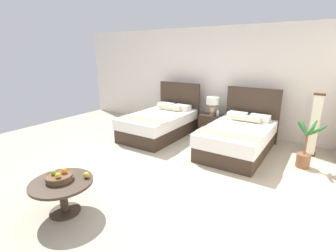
# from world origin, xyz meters

# --- Properties ---
(ground_plane) EXTENTS (9.54, 9.45, 0.02)m
(ground_plane) POSITION_xyz_m (0.00, 0.00, -0.01)
(ground_plane) COLOR #AEA28B
(wall_back) EXTENTS (9.54, 0.12, 2.79)m
(wall_back) POSITION_xyz_m (0.00, 2.92, 1.40)
(wall_back) COLOR silver
(wall_back) RESTS_ON ground
(bed_near_window) EXTENTS (1.29, 2.13, 1.31)m
(bed_near_window) POSITION_xyz_m (-1.04, 1.57, 0.34)
(bed_near_window) COLOR #392A1F
(bed_near_window) RESTS_ON ground
(bed_near_corner) EXTENTS (1.30, 2.09, 1.31)m
(bed_near_corner) POSITION_xyz_m (1.04, 1.57, 0.34)
(bed_near_corner) COLOR #392A1F
(bed_near_corner) RESTS_ON ground
(nightstand) EXTENTS (0.59, 0.43, 0.55)m
(nightstand) POSITION_xyz_m (0.07, 2.36, 0.27)
(nightstand) COLOR #392A1F
(nightstand) RESTS_ON ground
(table_lamp) EXTENTS (0.33, 0.33, 0.47)m
(table_lamp) POSITION_xyz_m (0.07, 2.38, 0.87)
(table_lamp) COLOR tan
(table_lamp) RESTS_ON nightstand
(vase) EXTENTS (0.07, 0.07, 0.16)m
(vase) POSITION_xyz_m (0.25, 2.32, 0.63)
(vase) COLOR #B4B7C7
(vase) RESTS_ON nightstand
(coffee_table) EXTENTS (0.82, 0.82, 0.47)m
(coffee_table) POSITION_xyz_m (-0.28, -1.89, 0.36)
(coffee_table) COLOR #392A1F
(coffee_table) RESTS_ON ground
(fruit_bowl) EXTENTS (0.36, 0.36, 0.15)m
(fruit_bowl) POSITION_xyz_m (-0.33, -1.88, 0.53)
(fruit_bowl) COLOR brown
(fruit_bowl) RESTS_ON coffee_table
(loose_apple) EXTENTS (0.08, 0.08, 0.08)m
(loose_apple) POSITION_xyz_m (-0.07, -1.64, 0.51)
(loose_apple) COLOR gold
(loose_apple) RESTS_ON coffee_table
(floor_lamp_corner) EXTENTS (0.21, 0.21, 1.32)m
(floor_lamp_corner) POSITION_xyz_m (2.42, 2.25, 0.66)
(floor_lamp_corner) COLOR #361B13
(floor_lamp_corner) RESTS_ON ground
(potted_palm) EXTENTS (0.52, 0.54, 0.92)m
(potted_palm) POSITION_xyz_m (2.35, 1.47, 0.33)
(potted_palm) COLOR brown
(potted_palm) RESTS_ON ground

